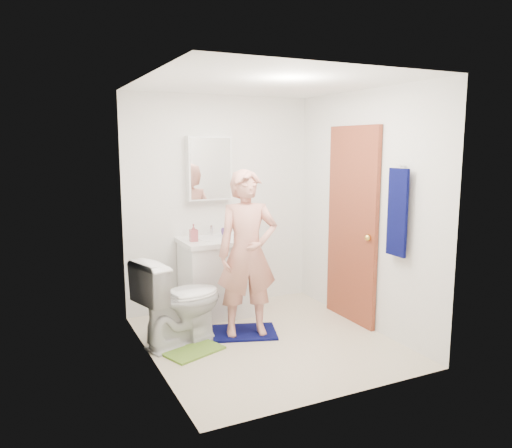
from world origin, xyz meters
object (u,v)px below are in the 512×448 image
Objects in this scene: medicine_cabinet at (209,168)px; toilet at (180,300)px; toothbrush_cup at (226,232)px; towel at (397,213)px; vanity_cabinet at (218,279)px; man at (247,253)px; soap_dispenser at (194,233)px.

medicine_cabinet is 0.83× the size of toilet.
towel is at bearing -57.24° from toothbrush_cup.
toothbrush_cup is (-1.03, 1.60, -0.36)m from towel.
man is (0.03, -0.71, 0.43)m from vanity_cabinet.
medicine_cabinet is at bearing 42.94° from soap_dispenser.
man is at bearing -87.22° from vanity_cabinet.
towel is 0.95× the size of toilet.
towel is 7.39× the size of toothbrush_cup.
vanity_cabinet is 0.53m from toothbrush_cup.
medicine_cabinet reaches higher than toothbrush_cup.
man is (0.65, -0.09, 0.41)m from toilet.
towel is at bearing -51.53° from vanity_cabinet.
soap_dispenser is at bearing 135.14° from towel.
soap_dispenser is at bearing -46.60° from toilet.
towel is 1.45m from man.
towel is (1.18, -1.48, 0.85)m from vanity_cabinet.
medicine_cabinet is at bearing 90.00° from vanity_cabinet.
vanity_cabinet is 1.22m from medicine_cabinet.
toilet is 0.86m from soap_dispenser.
toothbrush_cup is (0.15, -0.11, -0.71)m from medicine_cabinet.
toilet is at bearing -134.70° from vanity_cabinet.
vanity_cabinet is 0.95× the size of toilet.
soap_dispenser is at bearing -160.56° from toothbrush_cup.
toothbrush_cup is 0.07× the size of man.
medicine_cabinet is 0.44× the size of man.
man is at bearing -97.87° from toothbrush_cup.
toilet is (-0.61, -0.85, -1.18)m from medicine_cabinet.
medicine_cabinet reaches higher than man.
man reaches higher than toothbrush_cup.
medicine_cabinet is 0.76m from soap_dispenser.
towel reaches higher than toothbrush_cup.
medicine_cabinet is at bearing 144.07° from toothbrush_cup.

